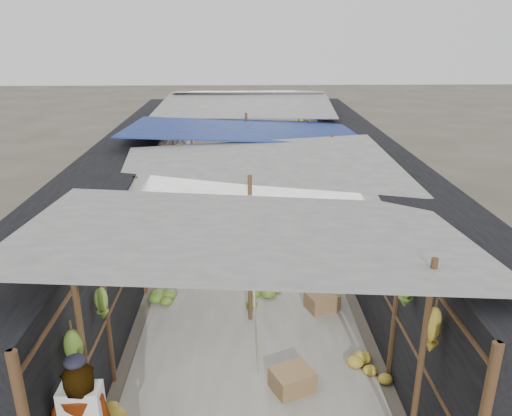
{
  "coord_description": "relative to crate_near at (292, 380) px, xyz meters",
  "views": [
    {
      "loc": [
        -0.11,
        -4.44,
        4.77
      ],
      "look_at": [
        0.16,
        5.22,
        1.25
      ],
      "focal_mm": 35.0,
      "sensor_mm": 36.0,
      "label": 1
    }
  ],
  "objects": [
    {
      "name": "aisle_slab",
      "position": [
        -0.55,
        5.29,
        -0.15
      ],
      "size": [
        3.6,
        16.0,
        0.02
      ],
      "primitive_type": "cube",
      "color": "#9E998E",
      "rests_on": "ground"
    },
    {
      "name": "stall_left",
      "position": [
        -3.25,
        5.29,
        0.99
      ],
      "size": [
        1.4,
        15.0,
        2.3
      ],
      "primitive_type": "cube",
      "color": "black",
      "rests_on": "ground"
    },
    {
      "name": "stall_right",
      "position": [
        2.15,
        5.29,
        0.99
      ],
      "size": [
        1.4,
        15.0,
        2.3
      ],
      "primitive_type": "cube",
      "color": "black",
      "rests_on": "ground"
    },
    {
      "name": "crate_near",
      "position": [
        0.0,
        0.0,
        0.0
      ],
      "size": [
        0.67,
        0.62,
        0.32
      ],
      "primitive_type": "cube",
      "rotation": [
        0.0,
        0.0,
        0.43
      ],
      "color": "#99774E",
      "rests_on": "ground"
    },
    {
      "name": "crate_mid",
      "position": [
        0.74,
        2.09,
        -0.0
      ],
      "size": [
        0.64,
        0.58,
        0.32
      ],
      "primitive_type": "cube",
      "rotation": [
        0.0,
        0.0,
        0.36
      ],
      "color": "#99774E",
      "rests_on": "ground"
    },
    {
      "name": "crate_back",
      "position": [
        -0.89,
        11.14,
        -0.01
      ],
      "size": [
        0.48,
        0.4,
        0.29
      ],
      "primitive_type": "cube",
      "rotation": [
        0.0,
        0.0,
        0.04
      ],
      "color": "#99774E",
      "rests_on": "ground"
    },
    {
      "name": "black_basin",
      "position": [
        0.43,
        6.37,
        -0.08
      ],
      "size": [
        0.56,
        0.56,
        0.17
      ],
      "primitive_type": "cylinder",
      "color": "black",
      "rests_on": "ground"
    },
    {
      "name": "shopper_blue",
      "position": [
        -1.26,
        8.14,
        0.55
      ],
      "size": [
        0.8,
        0.69,
        1.41
      ],
      "primitive_type": "imported",
      "rotation": [
        0.0,
        0.0,
        -0.24
      ],
      "color": "#1F509B",
      "rests_on": "ground"
    },
    {
      "name": "vendor_seated",
      "position": [
        0.31,
        5.94,
        0.23
      ],
      "size": [
        0.31,
        0.51,
        0.77
      ],
      "primitive_type": "imported",
      "rotation": [
        0.0,
        0.0,
        -1.62
      ],
      "color": "#524D47",
      "rests_on": "ground"
    },
    {
      "name": "market_canopy",
      "position": [
        -0.52,
        5.66,
        2.25
      ],
      "size": [
        5.62,
        15.2,
        2.77
      ],
      "color": "brown",
      "rests_on": "ground"
    },
    {
      "name": "hanging_bananas",
      "position": [
        -0.56,
        4.69,
        1.52
      ],
      "size": [
        3.96,
        13.37,
        0.86
      ],
      "color": "#5A7E29",
      "rests_on": "ground"
    },
    {
      "name": "floor_bananas",
      "position": [
        -0.71,
        4.94,
        -0.02
      ],
      "size": [
        3.91,
        11.02,
        0.33
      ],
      "color": "#A38B29",
      "rests_on": "ground"
    }
  ]
}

